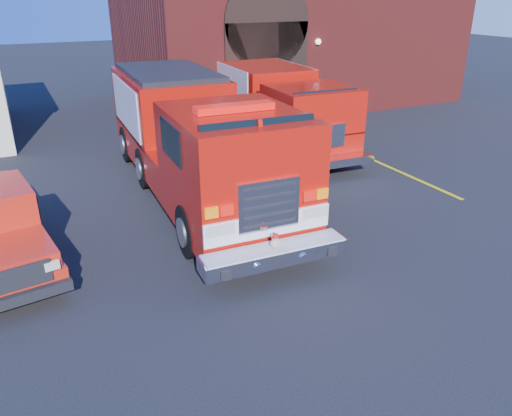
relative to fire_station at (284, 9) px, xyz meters
name	(u,v)px	position (x,y,z in m)	size (l,w,h in m)	color
ground	(232,242)	(-8.99, -13.98, -4.25)	(100.00, 100.00, 0.00)	black
parking_stripe_near	(422,182)	(-2.49, -12.98, -4.25)	(0.12, 3.00, 0.01)	#DEBE0B
parking_stripe_mid	(359,154)	(-2.49, -9.98, -4.25)	(0.12, 3.00, 0.01)	#DEBE0B
parking_stripe_far	(312,133)	(-2.49, -6.98, -4.25)	(0.12, 3.00, 0.01)	#DEBE0B
fire_station	(284,9)	(0.00, 0.00, 0.00)	(15.20, 10.20, 8.45)	maroon
fire_engine	(194,138)	(-8.71, -10.90, -2.68)	(3.19, 9.99, 3.04)	black
secondary_truck	(273,103)	(-4.51, -7.45, -2.80)	(3.00, 8.35, 2.67)	black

